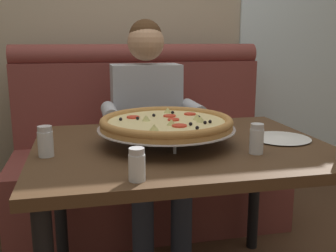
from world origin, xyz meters
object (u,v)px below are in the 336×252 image
at_px(pizza, 166,123).
at_px(shaker_parmesan, 137,167).
at_px(booth_bench, 146,159).
at_px(dining_table, 181,165).
at_px(patio_chair, 263,105).
at_px(shaker_pepper_flakes, 257,141).
at_px(diner_main, 149,120).
at_px(plate_near_left, 281,137).
at_px(shaker_oregano, 46,144).

height_order(pizza, shaker_parmesan, pizza).
relative_size(booth_bench, pizza, 3.00).
bearing_deg(dining_table, patio_chair, 56.07).
height_order(shaker_parmesan, shaker_pepper_flakes, shaker_pepper_flakes).
bearing_deg(booth_bench, patio_chair, 38.70).
xyz_separation_m(shaker_parmesan, shaker_pepper_flakes, (0.48, 0.19, 0.00)).
height_order(diner_main, shaker_pepper_flakes, diner_main).
height_order(dining_table, plate_near_left, plate_near_left).
bearing_deg(pizza, diner_main, 86.49).
bearing_deg(diner_main, dining_table, -88.32).
height_order(shaker_oregano, patio_chair, patio_chair).
bearing_deg(pizza, shaker_parmesan, -114.09).
bearing_deg(diner_main, booth_bench, 85.84).
distance_m(booth_bench, diner_main, 0.41).
xyz_separation_m(shaker_pepper_flakes, shaker_oregano, (-0.76, 0.13, -0.00)).
xyz_separation_m(dining_table, diner_main, (-0.02, 0.66, 0.06)).
bearing_deg(dining_table, booth_bench, 90.00).
relative_size(dining_table, shaker_oregano, 10.46).
height_order(shaker_pepper_flakes, patio_chair, patio_chair).
bearing_deg(shaker_pepper_flakes, patio_chair, 63.20).
xyz_separation_m(booth_bench, shaker_oregano, (-0.53, -0.99, 0.39)).
relative_size(diner_main, plate_near_left, 5.03).
height_order(booth_bench, shaker_oregano, booth_bench).
xyz_separation_m(dining_table, shaker_pepper_flakes, (0.24, -0.19, 0.14)).
relative_size(pizza, plate_near_left, 2.20).
height_order(shaker_parmesan, patio_chair, patio_chair).
relative_size(dining_table, pizza, 2.12).
height_order(diner_main, shaker_parmesan, diner_main).
bearing_deg(dining_table, shaker_pepper_flakes, -39.13).
distance_m(shaker_parmesan, patio_chair, 2.88).
distance_m(diner_main, shaker_oregano, 0.89).
bearing_deg(booth_bench, plate_near_left, -65.45).
bearing_deg(dining_table, pizza, 166.04).
height_order(booth_bench, diner_main, diner_main).
bearing_deg(plate_near_left, pizza, 175.85).
distance_m(shaker_pepper_flakes, patio_chair, 2.48).
relative_size(booth_bench, patio_chair, 1.94).
bearing_deg(shaker_pepper_flakes, shaker_parmesan, -158.31).
relative_size(dining_table, shaker_pepper_flakes, 10.41).
relative_size(pizza, shaker_parmesan, 5.47).
bearing_deg(pizza, booth_bench, 86.30).
distance_m(shaker_pepper_flakes, shaker_oregano, 0.78).
height_order(booth_bench, dining_table, booth_bench).
height_order(dining_table, shaker_pepper_flakes, shaker_pepper_flakes).
distance_m(booth_bench, patio_chair, 1.74).
bearing_deg(patio_chair, pizza, -125.27).
bearing_deg(pizza, dining_table, -13.96).
xyz_separation_m(diner_main, pizza, (-0.04, -0.65, 0.12)).
bearing_deg(patio_chair, dining_table, -123.93).
relative_size(diner_main, shaker_parmesan, 12.49).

